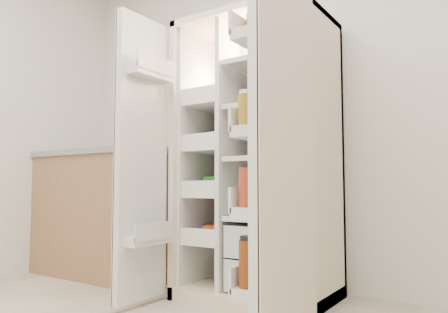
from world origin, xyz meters
The scene contains 5 objects.
wall_back centered at (0.00, 2.00, 1.35)m, with size 4.00×0.02×2.70m, color silver.
refrigerator centered at (-0.01, 1.65, 0.74)m, with size 0.92×0.70×1.80m.
freezer_door centered at (-0.52, 1.05, 0.89)m, with size 0.15×0.40×1.72m.
fridge_door centered at (0.46, 0.96, 0.87)m, with size 0.17×0.58×1.72m.
kitchen_counter centered at (-1.44, 1.59, 0.50)m, with size 1.38×0.73×1.00m.
Camera 1 is at (1.33, -0.81, 0.72)m, focal length 34.00 mm.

